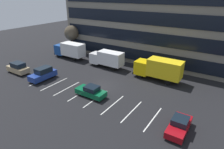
{
  "coord_description": "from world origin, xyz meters",
  "views": [
    {
      "loc": [
        15.92,
        -22.0,
        13.66
      ],
      "look_at": [
        0.39,
        1.65,
        1.4
      ],
      "focal_mm": 30.77,
      "sensor_mm": 36.0,
      "label": 1
    }
  ],
  "objects_px": {
    "box_truck_blue": "(70,50)",
    "bare_tree": "(72,33)",
    "sedan_forest": "(91,91)",
    "box_truck_yellow_all": "(159,68)",
    "suv_navy": "(43,74)",
    "sedan_maroon": "(179,125)",
    "suv_tan": "(18,68)",
    "box_truck_white": "(107,58)"
  },
  "relations": [
    {
      "from": "box_truck_yellow_all",
      "to": "suv_navy",
      "type": "height_order",
      "value": "box_truck_yellow_all"
    },
    {
      "from": "sedan_forest",
      "to": "suv_tan",
      "type": "bearing_deg",
      "value": -177.79
    },
    {
      "from": "sedan_forest",
      "to": "sedan_maroon",
      "type": "xyz_separation_m",
      "value": [
        12.48,
        -0.72,
        -0.02
      ]
    },
    {
      "from": "sedan_maroon",
      "to": "sedan_forest",
      "type": "bearing_deg",
      "value": 176.7
    },
    {
      "from": "box_truck_white",
      "to": "suv_navy",
      "type": "distance_m",
      "value": 12.04
    },
    {
      "from": "box_truck_white",
      "to": "box_truck_yellow_all",
      "type": "height_order",
      "value": "box_truck_yellow_all"
    },
    {
      "from": "sedan_maroon",
      "to": "bare_tree",
      "type": "distance_m",
      "value": 33.73
    },
    {
      "from": "sedan_forest",
      "to": "suv_tan",
      "type": "height_order",
      "value": "suv_tan"
    },
    {
      "from": "box_truck_blue",
      "to": "suv_tan",
      "type": "bearing_deg",
      "value": -99.16
    },
    {
      "from": "box_truck_blue",
      "to": "sedan_maroon",
      "type": "xyz_separation_m",
      "value": [
        27.04,
        -11.43,
        -1.22
      ]
    },
    {
      "from": "suv_navy",
      "to": "bare_tree",
      "type": "relative_size",
      "value": 0.71
    },
    {
      "from": "box_truck_yellow_all",
      "to": "bare_tree",
      "type": "xyz_separation_m",
      "value": [
        -23.25,
        4.0,
        2.63
      ]
    },
    {
      "from": "box_truck_white",
      "to": "sedan_forest",
      "type": "bearing_deg",
      "value": -66.5
    },
    {
      "from": "box_truck_white",
      "to": "suv_tan",
      "type": "relative_size",
      "value": 1.57
    },
    {
      "from": "box_truck_white",
      "to": "sedan_maroon",
      "type": "distance_m",
      "value": 20.52
    },
    {
      "from": "sedan_maroon",
      "to": "bare_tree",
      "type": "bearing_deg",
      "value": 153.05
    },
    {
      "from": "box_truck_yellow_all",
      "to": "bare_tree",
      "type": "height_order",
      "value": "bare_tree"
    },
    {
      "from": "sedan_forest",
      "to": "suv_navy",
      "type": "height_order",
      "value": "suv_navy"
    },
    {
      "from": "box_truck_blue",
      "to": "box_truck_yellow_all",
      "type": "bearing_deg",
      "value": -0.69
    },
    {
      "from": "suv_tan",
      "to": "sedan_maroon",
      "type": "xyz_separation_m",
      "value": [
        28.87,
        -0.09,
        -0.24
      ]
    },
    {
      "from": "box_truck_white",
      "to": "suv_tan",
      "type": "xyz_separation_m",
      "value": [
        -11.78,
        -11.23,
        -0.85
      ]
    },
    {
      "from": "sedan_forest",
      "to": "sedan_maroon",
      "type": "relative_size",
      "value": 1.02
    },
    {
      "from": "box_truck_white",
      "to": "bare_tree",
      "type": "xyz_separation_m",
      "value": [
        -12.77,
        3.87,
        2.87
      ]
    },
    {
      "from": "box_truck_blue",
      "to": "sedan_forest",
      "type": "relative_size",
      "value": 1.69
    },
    {
      "from": "box_truck_white",
      "to": "bare_tree",
      "type": "bearing_deg",
      "value": 163.15
    },
    {
      "from": "box_truck_blue",
      "to": "sedan_forest",
      "type": "distance_m",
      "value": 18.11
    },
    {
      "from": "box_truck_yellow_all",
      "to": "suv_navy",
      "type": "bearing_deg",
      "value": -147.23
    },
    {
      "from": "box_truck_white",
      "to": "suv_tan",
      "type": "height_order",
      "value": "box_truck_white"
    },
    {
      "from": "sedan_forest",
      "to": "bare_tree",
      "type": "height_order",
      "value": "bare_tree"
    },
    {
      "from": "box_truck_white",
      "to": "bare_tree",
      "type": "relative_size",
      "value": 1.09
    },
    {
      "from": "sedan_forest",
      "to": "suv_navy",
      "type": "xyz_separation_m",
      "value": [
        -10.32,
        0.03,
        0.25
      ]
    },
    {
      "from": "box_truck_yellow_all",
      "to": "suv_tan",
      "type": "height_order",
      "value": "box_truck_yellow_all"
    },
    {
      "from": "sedan_maroon",
      "to": "bare_tree",
      "type": "relative_size",
      "value": 0.68
    },
    {
      "from": "suv_navy",
      "to": "bare_tree",
      "type": "bearing_deg",
      "value": 116.07
    },
    {
      "from": "suv_tan",
      "to": "box_truck_blue",
      "type": "bearing_deg",
      "value": 80.84
    },
    {
      "from": "box_truck_yellow_all",
      "to": "sedan_forest",
      "type": "xyz_separation_m",
      "value": [
        -5.88,
        -10.46,
        -1.3
      ]
    },
    {
      "from": "box_truck_blue",
      "to": "bare_tree",
      "type": "bearing_deg",
      "value": 126.85
    },
    {
      "from": "box_truck_yellow_all",
      "to": "sedan_maroon",
      "type": "distance_m",
      "value": 13.05
    },
    {
      "from": "box_truck_blue",
      "to": "box_truck_white",
      "type": "bearing_deg",
      "value": -0.63
    },
    {
      "from": "sedan_forest",
      "to": "suv_tan",
      "type": "distance_m",
      "value": 16.4
    },
    {
      "from": "box_truck_blue",
      "to": "bare_tree",
      "type": "relative_size",
      "value": 1.17
    },
    {
      "from": "suv_navy",
      "to": "sedan_maroon",
      "type": "bearing_deg",
      "value": -1.89
    }
  ]
}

